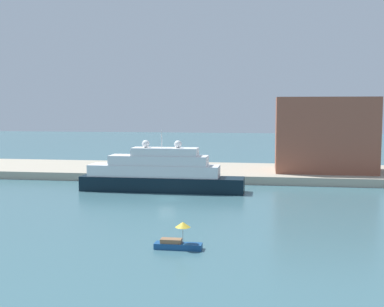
{
  "coord_description": "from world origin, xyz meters",
  "views": [
    {
      "loc": [
        15.55,
        -75.63,
        14.47
      ],
      "look_at": [
        3.08,
        6.0,
        6.68
      ],
      "focal_mm": 46.37,
      "sensor_mm": 36.0,
      "label": 1
    }
  ],
  "objects_px": {
    "harbor_building": "(325,134)",
    "large_yacht": "(159,174)",
    "small_motorboat": "(178,241)",
    "parked_car": "(114,167)",
    "mooring_bollard": "(207,173)",
    "person_figure": "(131,168)"
  },
  "relations": [
    {
      "from": "harbor_building",
      "to": "large_yacht",
      "type": "bearing_deg",
      "value": -146.51
    },
    {
      "from": "small_motorboat",
      "to": "large_yacht",
      "type": "bearing_deg",
      "value": 105.52
    },
    {
      "from": "small_motorboat",
      "to": "parked_car",
      "type": "xyz_separation_m",
      "value": [
        -22.4,
        49.24,
        1.3
      ]
    },
    {
      "from": "harbor_building",
      "to": "mooring_bollard",
      "type": "bearing_deg",
      "value": -157.42
    },
    {
      "from": "parked_car",
      "to": "harbor_building",
      "type": "bearing_deg",
      "value": 5.64
    },
    {
      "from": "harbor_building",
      "to": "parked_car",
      "type": "xyz_separation_m",
      "value": [
        -42.6,
        -4.21,
        -6.79
      ]
    },
    {
      "from": "harbor_building",
      "to": "person_figure",
      "type": "xyz_separation_m",
      "value": [
        -38.01,
        -7.84,
        -6.57
      ]
    },
    {
      "from": "large_yacht",
      "to": "small_motorboat",
      "type": "distance_m",
      "value": 35.21
    },
    {
      "from": "small_motorboat",
      "to": "mooring_bollard",
      "type": "distance_m",
      "value": 44.14
    },
    {
      "from": "harbor_building",
      "to": "mooring_bollard",
      "type": "xyz_separation_m",
      "value": [
        -22.55,
        -9.38,
        -7.1
      ]
    },
    {
      "from": "harbor_building",
      "to": "person_figure",
      "type": "relative_size",
      "value": 10.71
    },
    {
      "from": "large_yacht",
      "to": "small_motorboat",
      "type": "xyz_separation_m",
      "value": [
        9.41,
        -33.86,
        -2.14
      ]
    },
    {
      "from": "harbor_building",
      "to": "person_figure",
      "type": "height_order",
      "value": "harbor_building"
    },
    {
      "from": "large_yacht",
      "to": "parked_car",
      "type": "relative_size",
      "value": 6.6
    },
    {
      "from": "large_yacht",
      "to": "person_figure",
      "type": "xyz_separation_m",
      "value": [
        -8.41,
        11.75,
        -0.62
      ]
    },
    {
      "from": "small_motorboat",
      "to": "person_figure",
      "type": "distance_m",
      "value": 48.99
    },
    {
      "from": "person_figure",
      "to": "mooring_bollard",
      "type": "bearing_deg",
      "value": -5.7
    },
    {
      "from": "parked_car",
      "to": "mooring_bollard",
      "type": "bearing_deg",
      "value": -14.47
    },
    {
      "from": "person_figure",
      "to": "mooring_bollard",
      "type": "height_order",
      "value": "person_figure"
    },
    {
      "from": "small_motorboat",
      "to": "harbor_building",
      "type": "relative_size",
      "value": 0.25
    },
    {
      "from": "harbor_building",
      "to": "parked_car",
      "type": "relative_size",
      "value": 4.52
    },
    {
      "from": "large_yacht",
      "to": "harbor_building",
      "type": "distance_m",
      "value": 35.99
    }
  ]
}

